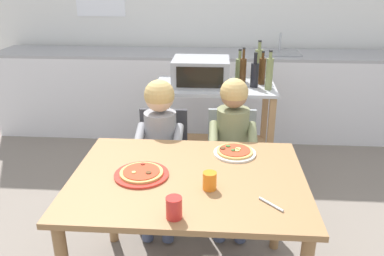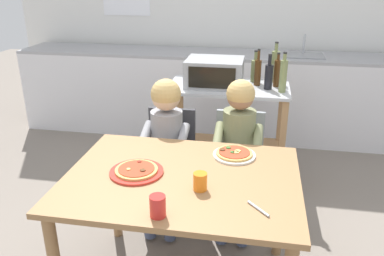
# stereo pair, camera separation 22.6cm
# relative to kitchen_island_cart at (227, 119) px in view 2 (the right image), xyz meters

# --- Properties ---
(ground_plane) EXTENTS (11.06, 11.06, 0.00)m
(ground_plane) POSITION_rel_kitchen_island_cart_xyz_m (-0.12, -0.24, -0.57)
(ground_plane) COLOR slate
(back_wall_tiled) EXTENTS (5.08, 0.14, 2.70)m
(back_wall_tiled) POSITION_rel_kitchen_island_cart_xyz_m (-0.12, 1.47, 0.78)
(back_wall_tiled) COLOR white
(back_wall_tiled) RESTS_ON ground
(kitchen_counter) EXTENTS (4.58, 0.60, 1.12)m
(kitchen_counter) POSITION_rel_kitchen_island_cart_xyz_m (-0.11, 1.06, -0.11)
(kitchen_counter) COLOR silver
(kitchen_counter) RESTS_ON ground
(kitchen_island_cart) EXTENTS (0.99, 0.55, 0.86)m
(kitchen_island_cart) POSITION_rel_kitchen_island_cart_xyz_m (0.00, 0.00, 0.00)
(kitchen_island_cart) COLOR #B7BABF
(kitchen_island_cart) RESTS_ON ground
(toaster_oven) EXTENTS (0.46, 0.38, 0.22)m
(toaster_oven) POSITION_rel_kitchen_island_cart_xyz_m (-0.12, -0.00, 0.40)
(toaster_oven) COLOR #999BA0
(toaster_oven) RESTS_ON kitchen_island_cart
(bottle_dark_olive_oil) EXTENTS (0.06, 0.06, 0.31)m
(bottle_dark_olive_oil) POSITION_rel_kitchen_island_cart_xyz_m (0.43, -0.10, 0.42)
(bottle_dark_olive_oil) COLOR olive
(bottle_dark_olive_oil) RESTS_ON kitchen_island_cart
(bottle_clear_vinegar) EXTENTS (0.07, 0.07, 0.34)m
(bottle_clear_vinegar) POSITION_rel_kitchen_island_cart_xyz_m (0.37, 0.20, 0.43)
(bottle_clear_vinegar) COLOR olive
(bottle_clear_vinegar) RESTS_ON kitchen_island_cart
(bottle_squat_spirits) EXTENTS (0.05, 0.05, 0.30)m
(bottle_squat_spirits) POSITION_rel_kitchen_island_cart_xyz_m (0.23, 0.06, 0.40)
(bottle_squat_spirits) COLOR #4C2D14
(bottle_squat_spirits) RESTS_ON kitchen_island_cart
(bottle_tall_green_wine) EXTENTS (0.06, 0.06, 0.28)m
(bottle_tall_green_wine) POSITION_rel_kitchen_island_cart_xyz_m (0.32, -0.04, 0.40)
(bottle_tall_green_wine) COLOR black
(bottle_tall_green_wine) RESTS_ON kitchen_island_cart
(bottle_slim_sauce) EXTENTS (0.06, 0.06, 0.28)m
(bottle_slim_sauce) POSITION_rel_kitchen_island_cart_xyz_m (0.39, 0.05, 0.40)
(bottle_slim_sauce) COLOR #4C2D14
(bottle_slim_sauce) RESTS_ON kitchen_island_cart
(bottle_brown_beer) EXTENTS (0.07, 0.07, 0.27)m
(bottle_brown_beer) POSITION_rel_kitchen_island_cart_xyz_m (0.21, 0.17, 0.39)
(bottle_brown_beer) COLOR olive
(bottle_brown_beer) RESTS_ON kitchen_island_cart
(dining_table) EXTENTS (1.22, 0.92, 0.75)m
(dining_table) POSITION_rel_kitchen_island_cart_xyz_m (-0.12, -1.35, 0.07)
(dining_table) COLOR olive
(dining_table) RESTS_ON ground
(dining_chair_left) EXTENTS (0.36, 0.36, 0.81)m
(dining_chair_left) POSITION_rel_kitchen_island_cart_xyz_m (-0.36, -0.62, -0.09)
(dining_chair_left) COLOR #333338
(dining_chair_left) RESTS_ON ground
(dining_chair_right) EXTENTS (0.36, 0.36, 0.81)m
(dining_chair_right) POSITION_rel_kitchen_island_cart_xyz_m (0.14, -0.59, -0.09)
(dining_chair_right) COLOR gray
(dining_chair_right) RESTS_ON ground
(child_in_grey_shirt) EXTENTS (0.32, 0.42, 1.06)m
(child_in_grey_shirt) POSITION_rel_kitchen_island_cart_xyz_m (-0.36, -0.74, 0.12)
(child_in_grey_shirt) COLOR #424C6B
(child_in_grey_shirt) RESTS_ON ground
(child_in_olive_shirt) EXTENTS (0.32, 0.42, 1.07)m
(child_in_olive_shirt) POSITION_rel_kitchen_island_cart_xyz_m (0.14, -0.71, 0.11)
(child_in_olive_shirt) COLOR #424C6B
(child_in_olive_shirt) RESTS_ON ground
(pizza_plate_red_rimmed) EXTENTS (0.29, 0.29, 0.03)m
(pizza_plate_red_rimmed) POSITION_rel_kitchen_island_cart_xyz_m (-0.36, -1.36, 0.19)
(pizza_plate_red_rimmed) COLOR red
(pizza_plate_red_rimmed) RESTS_ON dining_table
(pizza_plate_white) EXTENTS (0.25, 0.25, 0.03)m
(pizza_plate_white) POSITION_rel_kitchen_island_cart_xyz_m (0.14, -1.07, 0.19)
(pizza_plate_white) COLOR white
(pizza_plate_white) RESTS_ON dining_table
(drinking_cup_orange) EXTENTS (0.07, 0.07, 0.09)m
(drinking_cup_orange) POSITION_rel_kitchen_island_cart_xyz_m (0.00, -1.47, 0.22)
(drinking_cup_orange) COLOR orange
(drinking_cup_orange) RESTS_ON dining_table
(drinking_cup_red) EXTENTS (0.07, 0.07, 0.10)m
(drinking_cup_red) POSITION_rel_kitchen_island_cart_xyz_m (-0.15, -1.72, 0.22)
(drinking_cup_red) COLOR red
(drinking_cup_red) RESTS_ON dining_table
(serving_spoon) EXTENTS (0.10, 0.11, 0.01)m
(serving_spoon) POSITION_rel_kitchen_island_cart_xyz_m (0.28, -1.60, 0.18)
(serving_spoon) COLOR #B7BABF
(serving_spoon) RESTS_ON dining_table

